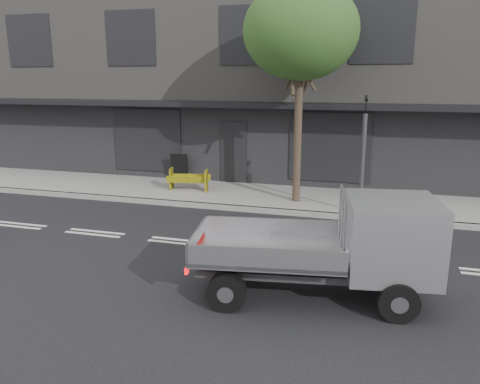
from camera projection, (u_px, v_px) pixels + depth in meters
name	position (u px, v px, depth m)	size (l,w,h in m)	color
ground	(180.00, 242.00, 11.60)	(80.00, 80.00, 0.00)	black
sidewalk	(234.00, 195.00, 15.96)	(32.00, 3.20, 0.15)	gray
kerb	(219.00, 207.00, 14.47)	(32.00, 0.20, 0.15)	gray
building_main	(276.00, 77.00, 21.19)	(26.00, 10.00, 8.00)	slate
street_tree	(301.00, 31.00, 13.67)	(3.40, 3.40, 6.74)	#382B21
traffic_light_pole	(363.00, 162.00, 13.20)	(0.12, 0.12, 3.50)	#2D2D30
flatbed_ute	(368.00, 240.00, 8.35)	(4.49, 2.35, 1.99)	black
construction_barrier	(186.00, 180.00, 16.02)	(1.39, 0.56, 0.78)	yellow
sandwich_board	(180.00, 167.00, 17.73)	(0.65, 0.43, 1.03)	black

